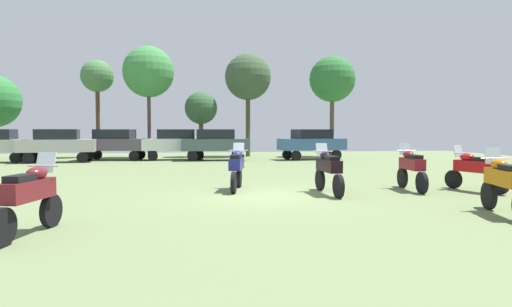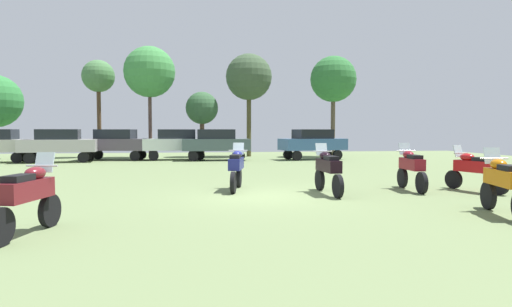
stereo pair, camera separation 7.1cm
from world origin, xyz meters
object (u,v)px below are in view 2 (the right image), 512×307
at_px(motorcycle_7, 503,183).
at_px(tree_2, 249,78).
at_px(tree_5, 98,78).
at_px(motorcycle_6, 475,169).
at_px(motorcycle_2, 28,196).
at_px(car_2, 313,142).
at_px(tree_4, 333,80).
at_px(car_3, 176,142).
at_px(tree_3, 202,109).
at_px(car_5, 216,142).
at_px(tree_6, 150,72).
at_px(motorcycle_9, 411,167).
at_px(car_1, 59,143).
at_px(car_4, 116,142).
at_px(motorcycle_4, 236,167).
at_px(motorcycle_5, 328,169).

bearing_deg(motorcycle_7, tree_2, 110.73).
distance_m(tree_2, tree_5, 10.80).
bearing_deg(motorcycle_6, motorcycle_2, -178.36).
bearing_deg(car_2, tree_4, -49.10).
bearing_deg(car_3, tree_5, 52.63).
distance_m(motorcycle_2, motorcycle_7, 9.86).
relative_size(tree_3, tree_4, 0.64).
distance_m(car_3, car_5, 2.73).
bearing_deg(tree_6, tree_5, 164.14).
xyz_separation_m(car_2, tree_5, (-14.54, 4.55, 4.53)).
distance_m(car_3, tree_2, 7.63).
height_order(tree_5, tree_6, tree_6).
relative_size(motorcycle_9, tree_2, 0.28).
distance_m(car_1, car_4, 3.46).
xyz_separation_m(motorcycle_6, tree_3, (-8.16, 19.49, 2.82)).
height_order(motorcycle_2, tree_2, tree_2).
distance_m(tree_3, tree_4, 9.87).
xyz_separation_m(motorcycle_4, tree_5, (-8.13, 18.62, 4.96)).
relative_size(car_3, tree_3, 0.94).
relative_size(tree_5, tree_6, 0.89).
bearing_deg(car_1, car_4, -68.60).
xyz_separation_m(motorcycle_5, car_5, (-2.63, 15.39, 0.42)).
distance_m(motorcycle_4, car_2, 15.47).
relative_size(motorcycle_6, tree_2, 0.28).
xyz_separation_m(motorcycle_9, car_2, (0.89, 14.91, 0.43)).
bearing_deg(car_3, motorcycle_5, -167.81).
distance_m(tree_4, tree_5, 16.98).
distance_m(motorcycle_6, tree_2, 20.72).
distance_m(motorcycle_4, motorcycle_6, 7.48).
distance_m(car_1, car_3, 7.07).
xyz_separation_m(motorcycle_9, tree_2, (-2.86, 19.01, 5.10)).
height_order(motorcycle_5, car_1, car_1).
xyz_separation_m(motorcycle_9, car_4, (-11.95, 16.23, 0.43)).
xyz_separation_m(motorcycle_7, motorcycle_9, (-0.02, 4.13, -0.00)).
bearing_deg(car_5, car_4, 78.22).
bearing_deg(motorcycle_4, car_2, 77.96).
xyz_separation_m(car_1, tree_5, (1.35, 4.86, 4.53)).
bearing_deg(tree_4, motorcycle_9, -100.31).
height_order(motorcycle_5, motorcycle_9, motorcycle_5).
height_order(motorcycle_7, tree_3, tree_3).
relative_size(motorcycle_7, tree_2, 0.29).
distance_m(motorcycle_5, tree_6, 20.76).
bearing_deg(tree_3, motorcycle_2, -98.46).
relative_size(motorcycle_5, tree_3, 0.49).
bearing_deg(car_1, motorcycle_2, -171.84).
xyz_separation_m(motorcycle_2, tree_3, (3.51, 23.61, 2.80)).
bearing_deg(motorcycle_5, car_2, 74.60).
distance_m(car_1, tree_2, 13.74).
bearing_deg(motorcycle_9, motorcycle_6, -10.40).
distance_m(motorcycle_5, car_2, 15.74).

